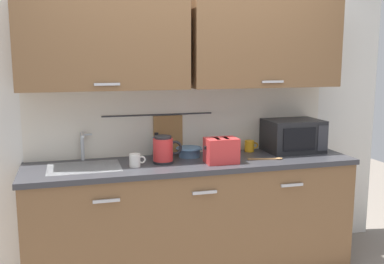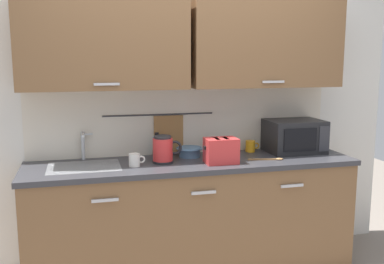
{
  "view_description": "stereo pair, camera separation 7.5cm",
  "coord_description": "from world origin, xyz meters",
  "px_view_note": "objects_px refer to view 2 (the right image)",
  "views": [
    {
      "loc": [
        -0.9,
        -2.88,
        1.68
      ],
      "look_at": [
        0.0,
        0.33,
        1.12
      ],
      "focal_mm": 41.15,
      "sensor_mm": 36.0,
      "label": 1
    },
    {
      "loc": [
        -0.83,
        -2.9,
        1.68
      ],
      "look_at": [
        0.0,
        0.33,
        1.12
      ],
      "focal_mm": 41.15,
      "sensor_mm": 36.0,
      "label": 2
    }
  ],
  "objects_px": {
    "microwave": "(294,136)",
    "toaster": "(221,151)",
    "mug_by_kettle": "(251,146)",
    "mug_near_sink": "(135,160)",
    "electric_kettle": "(163,150)",
    "dish_soap_bottle": "(157,146)",
    "wooden_spoon": "(270,159)",
    "mixing_bowl": "(190,151)"
  },
  "relations": [
    {
      "from": "microwave",
      "to": "mug_near_sink",
      "type": "relative_size",
      "value": 3.83
    },
    {
      "from": "mug_near_sink",
      "to": "electric_kettle",
      "type": "bearing_deg",
      "value": 15.37
    },
    {
      "from": "electric_kettle",
      "to": "dish_soap_bottle",
      "type": "bearing_deg",
      "value": 93.24
    },
    {
      "from": "mug_near_sink",
      "to": "wooden_spoon",
      "type": "distance_m",
      "value": 1.05
    },
    {
      "from": "mug_near_sink",
      "to": "mug_by_kettle",
      "type": "bearing_deg",
      "value": 14.86
    },
    {
      "from": "microwave",
      "to": "mixing_bowl",
      "type": "height_order",
      "value": "microwave"
    },
    {
      "from": "microwave",
      "to": "electric_kettle",
      "type": "xyz_separation_m",
      "value": [
        -1.14,
        -0.11,
        -0.03
      ]
    },
    {
      "from": "mug_by_kettle",
      "to": "wooden_spoon",
      "type": "distance_m",
      "value": 0.32
    },
    {
      "from": "microwave",
      "to": "toaster",
      "type": "distance_m",
      "value": 0.76
    },
    {
      "from": "mug_near_sink",
      "to": "mug_by_kettle",
      "type": "relative_size",
      "value": 1.0
    },
    {
      "from": "mug_near_sink",
      "to": "mug_by_kettle",
      "type": "xyz_separation_m",
      "value": [
        1.01,
        0.27,
        0.0
      ]
    },
    {
      "from": "microwave",
      "to": "mug_by_kettle",
      "type": "relative_size",
      "value": 3.83
    },
    {
      "from": "mixing_bowl",
      "to": "wooden_spoon",
      "type": "distance_m",
      "value": 0.64
    },
    {
      "from": "mixing_bowl",
      "to": "mug_by_kettle",
      "type": "distance_m",
      "value": 0.55
    },
    {
      "from": "toaster",
      "to": "mug_by_kettle",
      "type": "distance_m",
      "value": 0.49
    },
    {
      "from": "mug_by_kettle",
      "to": "wooden_spoon",
      "type": "relative_size",
      "value": 0.44
    },
    {
      "from": "electric_kettle",
      "to": "toaster",
      "type": "relative_size",
      "value": 0.89
    },
    {
      "from": "toaster",
      "to": "wooden_spoon",
      "type": "distance_m",
      "value": 0.41
    },
    {
      "from": "mixing_bowl",
      "to": "toaster",
      "type": "bearing_deg",
      "value": -56.42
    },
    {
      "from": "mug_near_sink",
      "to": "toaster",
      "type": "relative_size",
      "value": 0.47
    },
    {
      "from": "electric_kettle",
      "to": "mug_near_sink",
      "type": "distance_m",
      "value": 0.24
    },
    {
      "from": "microwave",
      "to": "electric_kettle",
      "type": "distance_m",
      "value": 1.15
    },
    {
      "from": "mug_near_sink",
      "to": "dish_soap_bottle",
      "type": "bearing_deg",
      "value": 52.45
    },
    {
      "from": "mug_near_sink",
      "to": "toaster",
      "type": "xyz_separation_m",
      "value": [
        0.64,
        -0.05,
        0.05
      ]
    },
    {
      "from": "microwave",
      "to": "toaster",
      "type": "relative_size",
      "value": 1.8
    },
    {
      "from": "dish_soap_bottle",
      "to": "mixing_bowl",
      "type": "distance_m",
      "value": 0.27
    },
    {
      "from": "electric_kettle",
      "to": "mug_near_sink",
      "type": "bearing_deg",
      "value": -164.63
    },
    {
      "from": "mug_near_sink",
      "to": "toaster",
      "type": "height_order",
      "value": "toaster"
    },
    {
      "from": "dish_soap_bottle",
      "to": "wooden_spoon",
      "type": "distance_m",
      "value": 0.9
    },
    {
      "from": "mug_near_sink",
      "to": "mixing_bowl",
      "type": "relative_size",
      "value": 0.56
    },
    {
      "from": "toaster",
      "to": "mug_by_kettle",
      "type": "xyz_separation_m",
      "value": [
        0.37,
        0.32,
        -0.05
      ]
    },
    {
      "from": "microwave",
      "to": "toaster",
      "type": "height_order",
      "value": "microwave"
    },
    {
      "from": "wooden_spoon",
      "to": "mixing_bowl",
      "type": "bearing_deg",
      "value": 155.42
    },
    {
      "from": "microwave",
      "to": "wooden_spoon",
      "type": "height_order",
      "value": "microwave"
    },
    {
      "from": "mixing_bowl",
      "to": "electric_kettle",
      "type": "bearing_deg",
      "value": -148.07
    },
    {
      "from": "microwave",
      "to": "mug_near_sink",
      "type": "xyz_separation_m",
      "value": [
        -1.36,
        -0.18,
        -0.09
      ]
    },
    {
      "from": "mixing_bowl",
      "to": "wooden_spoon",
      "type": "height_order",
      "value": "mixing_bowl"
    },
    {
      "from": "dish_soap_bottle",
      "to": "wooden_spoon",
      "type": "height_order",
      "value": "dish_soap_bottle"
    },
    {
      "from": "wooden_spoon",
      "to": "mug_near_sink",
      "type": "bearing_deg",
      "value": 177.14
    },
    {
      "from": "mug_near_sink",
      "to": "mixing_bowl",
      "type": "distance_m",
      "value": 0.51
    },
    {
      "from": "mixing_bowl",
      "to": "toaster",
      "type": "xyz_separation_m",
      "value": [
        0.18,
        -0.27,
        0.05
      ]
    },
    {
      "from": "microwave",
      "to": "electric_kettle",
      "type": "relative_size",
      "value": 2.03
    }
  ]
}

